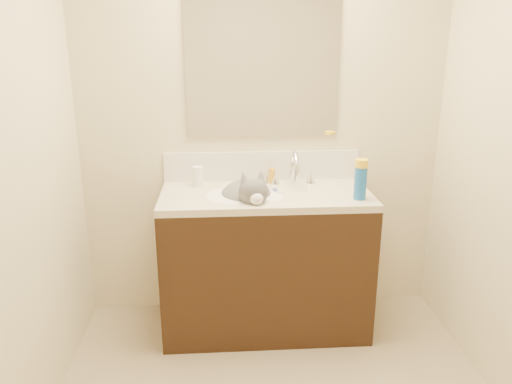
{
  "coord_description": "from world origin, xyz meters",
  "views": [
    {
      "loc": [
        -0.24,
        -1.73,
        1.72
      ],
      "look_at": [
        -0.06,
        0.92,
        0.88
      ],
      "focal_mm": 35.0,
      "sensor_mm": 36.0,
      "label": 1
    }
  ],
  "objects": [
    {
      "name": "room_shell",
      "position": [
        0.0,
        0.0,
        1.49
      ],
      "size": [
        2.24,
        2.54,
        2.52
      ],
      "color": "beige",
      "rests_on": "ground"
    },
    {
      "name": "vanity_cabinet",
      "position": [
        0.0,
        0.97,
        0.41
      ],
      "size": [
        1.2,
        0.55,
        0.82
      ],
      "primitive_type": "cube",
      "color": "black",
      "rests_on": "ground"
    },
    {
      "name": "counter_slab",
      "position": [
        0.0,
        0.97,
        0.84
      ],
      "size": [
        1.2,
        0.55,
        0.04
      ],
      "primitive_type": "cube",
      "color": "beige",
      "rests_on": "vanity_cabinet"
    },
    {
      "name": "basin",
      "position": [
        -0.12,
        0.94,
        0.79
      ],
      "size": [
        0.45,
        0.36,
        0.14
      ],
      "primitive_type": "ellipsoid",
      "color": "white",
      "rests_on": "vanity_cabinet"
    },
    {
      "name": "faucet",
      "position": [
        0.18,
        1.11,
        0.95
      ],
      "size": [
        0.28,
        0.2,
        0.21
      ],
      "color": "silver",
      "rests_on": "counter_slab"
    },
    {
      "name": "cat",
      "position": [
        -0.1,
        0.95,
        0.84
      ],
      "size": [
        0.4,
        0.45,
        0.33
      ],
      "rotation": [
        0.0,
        0.0,
        0.2
      ],
      "color": "#545154",
      "rests_on": "basin"
    },
    {
      "name": "backsplash",
      "position": [
        0.0,
        1.24,
        0.95
      ],
      "size": [
        1.2,
        0.02,
        0.18
      ],
      "primitive_type": "cube",
      "color": "silver",
      "rests_on": "counter_slab"
    },
    {
      "name": "mirror",
      "position": [
        0.0,
        1.24,
        1.54
      ],
      "size": [
        0.9,
        0.02,
        0.8
      ],
      "primitive_type": "cube",
      "color": "white",
      "rests_on": "room_shell"
    },
    {
      "name": "pill_bottle",
      "position": [
        -0.39,
        1.13,
        0.92
      ],
      "size": [
        0.08,
        0.08,
        0.12
      ],
      "primitive_type": "cylinder",
      "rotation": [
        0.0,
        0.0,
        0.31
      ],
      "color": "white",
      "rests_on": "counter_slab"
    },
    {
      "name": "pill_label",
      "position": [
        -0.39,
        1.13,
        0.91
      ],
      "size": [
        0.08,
        0.08,
        0.04
      ],
      "primitive_type": "cylinder",
      "rotation": [
        0.0,
        0.0,
        0.31
      ],
      "color": "orange",
      "rests_on": "pill_bottle"
    },
    {
      "name": "silver_jar",
      "position": [
        0.0,
        1.16,
        0.89
      ],
      "size": [
        0.05,
        0.05,
        0.05
      ],
      "primitive_type": "cylinder",
      "rotation": [
        0.0,
        0.0,
        0.21
      ],
      "color": "#B7B7BC",
      "rests_on": "counter_slab"
    },
    {
      "name": "amber_bottle",
      "position": [
        0.05,
        1.16,
        0.91
      ],
      "size": [
        0.04,
        0.04,
        0.09
      ],
      "primitive_type": "cylinder",
      "rotation": [
        0.0,
        0.0,
        0.24
      ],
      "color": "orange",
      "rests_on": "counter_slab"
    },
    {
      "name": "toothbrush",
      "position": [
        0.06,
        1.0,
        0.87
      ],
      "size": [
        0.09,
        0.14,
        0.01
      ],
      "primitive_type": "cube",
      "rotation": [
        0.0,
        0.0,
        0.54
      ],
      "color": "white",
      "rests_on": "counter_slab"
    },
    {
      "name": "toothbrush_head",
      "position": [
        0.06,
        1.0,
        0.87
      ],
      "size": [
        0.03,
        0.04,
        0.02
      ],
      "primitive_type": "cube",
      "rotation": [
        0.0,
        0.0,
        0.54
      ],
      "color": "#5B72C3",
      "rests_on": "counter_slab"
    },
    {
      "name": "spray_can",
      "position": [
        0.5,
        0.82,
        0.95
      ],
      "size": [
        0.09,
        0.09,
        0.18
      ],
      "primitive_type": "cylinder",
      "rotation": [
        0.0,
        0.0,
        -0.32
      ],
      "color": "#195AB2",
      "rests_on": "counter_slab"
    },
    {
      "name": "spray_cap",
      "position": [
        0.5,
        0.82,
        1.06
      ],
      "size": [
        0.09,
        0.09,
        0.04
      ],
      "primitive_type": "cylinder",
      "rotation": [
        0.0,
        0.0,
        -0.32
      ],
      "color": "yellow",
      "rests_on": "spray_can"
    }
  ]
}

